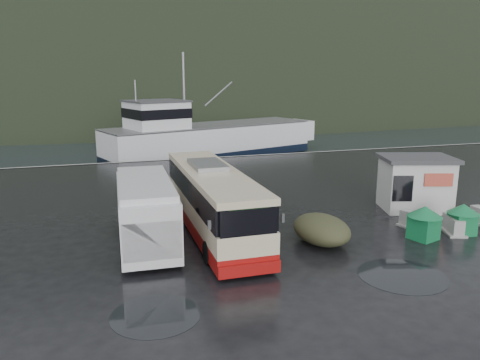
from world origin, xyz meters
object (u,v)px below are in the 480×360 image
object	(u,v)px
coach_bus	(213,232)
white_van	(147,244)
waste_bin_right	(461,234)
jersey_barrier_a	(414,228)
jersey_barrier_c	(452,233)
waste_bin_left	(423,239)
dome_tent	(321,243)
ticket_kiosk	(413,209)
fishing_trawler	(211,143)

from	to	relation	value
coach_bus	white_van	bearing A→B (deg)	-166.80
waste_bin_right	jersey_barrier_a	xyz separation A→B (m)	(-1.52, 1.23, 0.00)
waste_bin_right	jersey_barrier_c	world-z (taller)	waste_bin_right
waste_bin_left	waste_bin_right	distance (m)	2.09
jersey_barrier_c	jersey_barrier_a	bearing A→B (deg)	140.26
coach_bus	jersey_barrier_a	world-z (taller)	coach_bus
dome_tent	white_van	bearing A→B (deg)	163.77
waste_bin_right	jersey_barrier_a	distance (m)	1.95
dome_tent	waste_bin_left	bearing A→B (deg)	-11.16
jersey_barrier_c	ticket_kiosk	bearing A→B (deg)	78.71
fishing_trawler	white_van	bearing A→B (deg)	-127.52
white_van	jersey_barrier_c	xyz separation A→B (m)	(13.25, -2.64, 0.00)
waste_bin_left	jersey_barrier_c	xyz separation A→B (m)	(1.80, 0.28, 0.00)
ticket_kiosk	dome_tent	bearing A→B (deg)	-139.16
white_van	waste_bin_right	bearing A→B (deg)	-9.67
jersey_barrier_c	dome_tent	bearing A→B (deg)	174.58
ticket_kiosk	jersey_barrier_c	world-z (taller)	ticket_kiosk
coach_bus	ticket_kiosk	distance (m)	10.99
waste_bin_left	fishing_trawler	distance (m)	30.62
waste_bin_left	white_van	bearing A→B (deg)	165.70
waste_bin_left	fishing_trawler	size ratio (longest dim) A/B	0.06
waste_bin_left	fishing_trawler	world-z (taller)	fishing_trawler
ticket_kiosk	fishing_trawler	xyz separation A→B (m)	(-4.52, 26.54, 0.00)
coach_bus	jersey_barrier_a	bearing A→B (deg)	-14.11
jersey_barrier_a	dome_tent	bearing A→B (deg)	-174.98
dome_tent	jersey_barrier_a	distance (m)	5.00
coach_bus	white_van	size ratio (longest dim) A/B	1.63
dome_tent	fishing_trawler	distance (m)	29.78
coach_bus	waste_bin_right	distance (m)	11.10
dome_tent	ticket_kiosk	xyz separation A→B (m)	(6.96, 3.14, 0.00)
waste_bin_right	jersey_barrier_a	size ratio (longest dim) A/B	0.91
dome_tent	ticket_kiosk	bearing A→B (deg)	24.31
white_van	ticket_kiosk	world-z (taller)	ticket_kiosk
coach_bus	fishing_trawler	size ratio (longest dim) A/B	0.41
coach_bus	dome_tent	bearing A→B (deg)	-34.04
white_van	dome_tent	world-z (taller)	white_van
jersey_barrier_a	fishing_trawler	xyz separation A→B (m)	(-2.53, 29.24, 0.00)
dome_tent	jersey_barrier_c	bearing A→B (deg)	-5.42
waste_bin_left	ticket_kiosk	bearing A→B (deg)	57.59
coach_bus	jersey_barrier_c	bearing A→B (deg)	-17.78
waste_bin_left	ticket_kiosk	distance (m)	4.76
jersey_barrier_c	fishing_trawler	xyz separation A→B (m)	(-3.77, 30.27, 0.00)
white_van	waste_bin_left	distance (m)	11.81
dome_tent	jersey_barrier_c	xyz separation A→B (m)	(6.22, -0.59, 0.00)
coach_bus	ticket_kiosk	size ratio (longest dim) A/B	3.00
jersey_barrier_a	fishing_trawler	bearing A→B (deg)	94.95
waste_bin_left	waste_bin_right	size ratio (longest dim) A/B	1.07
jersey_barrier_a	ticket_kiosk	bearing A→B (deg)	53.80
waste_bin_right	ticket_kiosk	distance (m)	3.96
dome_tent	jersey_barrier_a	world-z (taller)	dome_tent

